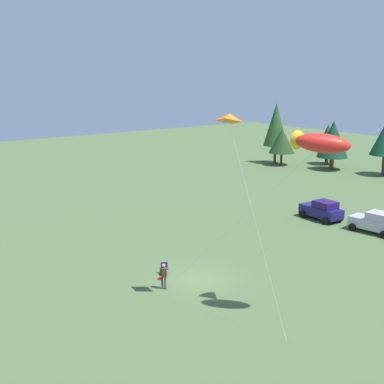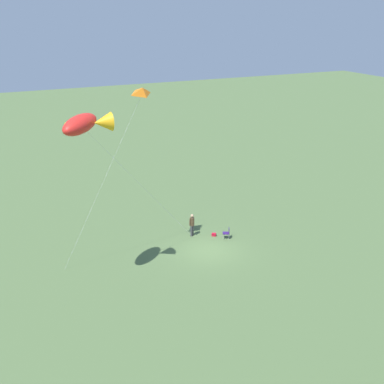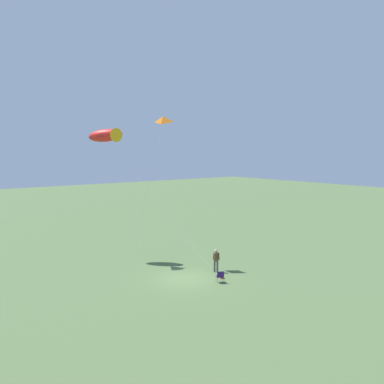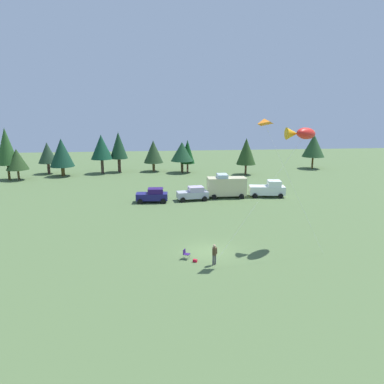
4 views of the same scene
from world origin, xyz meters
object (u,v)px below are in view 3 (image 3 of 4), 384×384
at_px(person_kite_flyer, 216,259).
at_px(backpack_on_grass, 222,277).
at_px(kite_large_fish, 107,135).
at_px(kite_delta_orange, 163,120).
at_px(folding_chair, 220,276).

xyz_separation_m(person_kite_flyer, backpack_on_grass, (-1.48, 0.74, -0.91)).
distance_m(backpack_on_grass, kite_large_fish, 14.71).
bearing_deg(kite_large_fish, person_kite_flyer, -153.43).
xyz_separation_m(kite_large_fish, kite_delta_orange, (-4.34, -2.52, 1.14)).
height_order(backpack_on_grass, kite_delta_orange, kite_delta_orange).
bearing_deg(backpack_on_grass, kite_delta_orange, 10.36).
relative_size(person_kite_flyer, folding_chair, 2.12).
bearing_deg(person_kite_flyer, folding_chair, -158.23).
xyz_separation_m(folding_chair, kite_large_fish, (10.77, 2.77, 9.73)).
distance_m(backpack_on_grass, kite_delta_orange, 12.67).
bearing_deg(person_kite_flyer, kite_delta_orange, 79.54).
bearing_deg(folding_chair, kite_delta_orange, 29.21).
height_order(folding_chair, kite_large_fish, kite_large_fish).
xyz_separation_m(person_kite_flyer, folding_chair, (-2.18, 1.53, -0.53)).
xyz_separation_m(person_kite_flyer, kite_large_fish, (8.60, 4.30, 9.20)).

